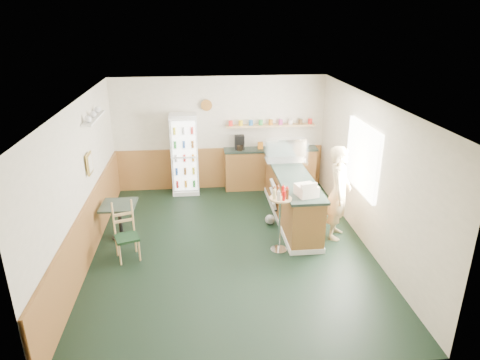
{
  "coord_description": "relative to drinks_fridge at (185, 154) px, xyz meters",
  "views": [
    {
      "loc": [
        -0.53,
        -6.87,
        4.03
      ],
      "look_at": [
        0.24,
        0.6,
        1.09
      ],
      "focal_mm": 32.0,
      "sensor_mm": 36.0,
      "label": 1
    }
  ],
  "objects": [
    {
      "name": "drinks_fridge",
      "position": [
        0.0,
        0.0,
        0.0
      ],
      "size": [
        0.62,
        0.53,
        1.89
      ],
      "color": "white",
      "rests_on": "ground"
    },
    {
      "name": "back_counter",
      "position": [
        2.04,
        0.06,
        -0.4
      ],
      "size": [
        2.24,
        0.42,
        1.69
      ],
      "color": "olive",
      "rests_on": "ground"
    },
    {
      "name": "cafe_table",
      "position": [
        -1.2,
        -2.16,
        -0.45
      ],
      "size": [
        0.66,
        0.66,
        0.7
      ],
      "rotation": [
        0.0,
        0.0,
        -0.04
      ],
      "color": "black",
      "rests_on": "ground"
    },
    {
      "name": "cash_register",
      "position": [
        2.2,
        -2.8,
        0.16
      ],
      "size": [
        0.41,
        0.43,
        0.19
      ],
      "primitive_type": "cube",
      "rotation": [
        0.0,
        0.0,
        0.25
      ],
      "color": "#EEDFC5",
      "rests_on": "service_counter"
    },
    {
      "name": "dog_doorstop",
      "position": [
        1.73,
        -1.91,
        -0.83
      ],
      "size": [
        0.2,
        0.26,
        0.24
      ],
      "rotation": [
        0.0,
        0.0,
        -0.16
      ],
      "color": "#989993",
      "rests_on": "ground"
    },
    {
      "name": "room_envelope",
      "position": [
        0.62,
        -2.01,
        0.58
      ],
      "size": [
        5.04,
        6.02,
        2.72
      ],
      "color": "beige",
      "rests_on": "ground"
    },
    {
      "name": "condiment_stand",
      "position": [
        1.72,
        -2.93,
        -0.13
      ],
      "size": [
        0.39,
        0.39,
        1.21
      ],
      "rotation": [
        0.0,
        0.0,
        0.27
      ],
      "color": "silver",
      "rests_on": "ground"
    },
    {
      "name": "display_case",
      "position": [
        2.2,
        -1.0,
        0.31
      ],
      "size": [
        0.88,
        0.46,
        0.5
      ],
      "color": "silver",
      "rests_on": "service_counter"
    },
    {
      "name": "ground",
      "position": [
        0.85,
        -2.74,
        -0.95
      ],
      "size": [
        6.0,
        6.0,
        0.0
      ],
      "primitive_type": "plane",
      "color": "black",
      "rests_on": "ground"
    },
    {
      "name": "shopkeeper",
      "position": [
        2.9,
        -2.51,
        -0.04
      ],
      "size": [
        0.64,
        0.73,
        1.81
      ],
      "primitive_type": "imported",
      "rotation": [
        0.0,
        0.0,
        1.15
      ],
      "color": "tan",
      "rests_on": "ground"
    },
    {
      "name": "cafe_chair",
      "position": [
        -0.96,
        -2.85,
        -0.41
      ],
      "size": [
        0.49,
        0.49,
        1.03
      ],
      "rotation": [
        0.0,
        0.0,
        0.33
      ],
      "color": "black",
      "rests_on": "ground"
    },
    {
      "name": "newspaper_rack",
      "position": [
        1.84,
        -1.57,
        -0.44
      ],
      "size": [
        0.1,
        0.48,
        0.56
      ],
      "color": "black",
      "rests_on": "ground"
    },
    {
      "name": "service_counter",
      "position": [
        2.2,
        -1.67,
        -0.48
      ],
      "size": [
        0.68,
        3.01,
        1.01
      ],
      "color": "olive",
      "rests_on": "ground"
    }
  ]
}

